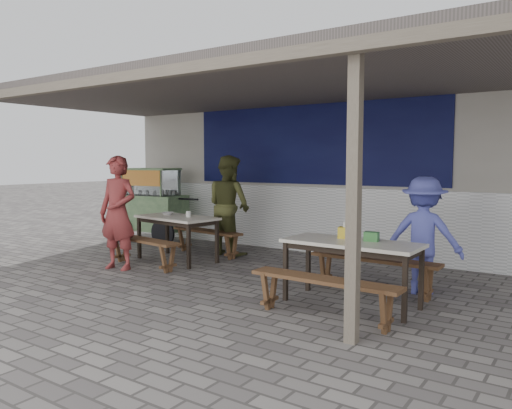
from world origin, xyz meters
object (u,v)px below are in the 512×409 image
object	(u,v)px
bench_left_street	(143,246)
tissue_box	(344,233)
condiment_bowl	(168,214)
bench_right_street	(324,288)
bench_right_wall	(374,266)
vendor_cart	(153,202)
bench_left_wall	(207,236)
patron_street_side	(118,213)
condiment_jar	(188,214)
patron_right_table	(424,235)
table_left	(177,221)
table_right	(352,248)
patron_wall_side	(229,205)
donation_box	(372,237)

from	to	relation	value
bench_left_street	tissue_box	bearing A→B (deg)	8.74
condiment_bowl	bench_right_street	bearing A→B (deg)	-22.03
bench_right_wall	vendor_cart	bearing A→B (deg)	167.78
bench_left_street	bench_left_wall	distance (m)	1.35
patron_street_side	condiment_jar	world-z (taller)	patron_street_side
bench_left_street	condiment_bowl	size ratio (longest dim) A/B	7.88
patron_street_side	patron_right_table	xyz separation A→B (m)	(4.30, 1.22, -0.14)
table_left	bench_left_wall	distance (m)	0.75
table_right	tissue_box	world-z (taller)	tissue_box
bench_left_wall	table_right	size ratio (longest dim) A/B	0.98
table_left	tissue_box	world-z (taller)	tissue_box
patron_right_table	condiment_jar	distance (m)	3.80
table_right	condiment_bowl	xyz separation A→B (m)	(-3.74, 0.83, 0.10)
table_left	patron_right_table	bearing A→B (deg)	10.81
patron_street_side	patron_wall_side	bearing A→B (deg)	59.41
patron_wall_side	condiment_bowl	bearing A→B (deg)	67.17
condiment_jar	table_right	bearing A→B (deg)	-14.22
bench_right_wall	patron_wall_side	bearing A→B (deg)	162.77
bench_left_wall	table_left	bearing A→B (deg)	-90.00
table_left	tissue_box	size ratio (longest dim) A/B	11.21
table_left	vendor_cart	xyz separation A→B (m)	(-1.75, 1.14, 0.16)
patron_right_table	patron_wall_side	bearing A→B (deg)	-18.90
bench_right_street	condiment_jar	distance (m)	3.61
patron_wall_side	donation_box	distance (m)	3.63
condiment_bowl	bench_right_wall	bearing A→B (deg)	-2.33
bench_left_street	table_right	size ratio (longest dim) A/B	0.98
bench_left_street	patron_street_side	size ratio (longest dim) A/B	0.88
table_left	patron_right_table	distance (m)	4.01
bench_right_wall	tissue_box	world-z (taller)	tissue_box
table_right	patron_right_table	world-z (taller)	patron_right_table
vendor_cart	patron_right_table	bearing A→B (deg)	-14.37
patron_wall_side	condiment_jar	distance (m)	0.89
patron_wall_side	patron_street_side	bearing A→B (deg)	84.90
vendor_cart	condiment_jar	size ratio (longest dim) A/B	20.26
condiment_bowl	bench_left_wall	bearing A→B (deg)	58.94
bench_left_street	patron_street_side	bearing A→B (deg)	-115.75
table_right	donation_box	bearing A→B (deg)	35.75
bench_right_wall	condiment_jar	bearing A→B (deg)	178.35
table_left	patron_wall_side	distance (m)	1.03
patron_right_table	bench_left_wall	bearing A→B (deg)	-14.35
table_left	patron_wall_side	xyz separation A→B (m)	(0.38, 0.93, 0.21)
bench_left_wall	vendor_cart	bearing A→B (deg)	173.24
patron_right_table	patron_street_side	bearing A→B (deg)	7.86
bench_left_wall	condiment_jar	size ratio (longest dim) A/B	16.62
bench_left_wall	condiment_bowl	world-z (taller)	condiment_bowl
patron_street_side	vendor_cart	bearing A→B (deg)	113.33
bench_right_street	condiment_jar	bearing A→B (deg)	156.11
patron_wall_side	table_left	bearing A→B (deg)	82.09
patron_wall_side	donation_box	bearing A→B (deg)	168.83
vendor_cart	patron_wall_side	world-z (taller)	patron_wall_side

